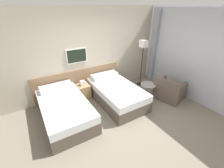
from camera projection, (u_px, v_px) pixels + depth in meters
name	position (u px, v px, depth m)	size (l,w,h in m)	color
ground_plane	(124.00, 122.00, 3.88)	(16.00, 16.00, 0.00)	slate
wall_headboard	(89.00, 55.00, 4.75)	(10.00, 0.10, 2.70)	#B7AD99
wall_window	(201.00, 58.00, 4.28)	(0.21, 4.43, 2.70)	white
bed_near_door	(65.00, 110.00, 3.88)	(1.10, 1.96, 0.67)	brown
bed_near_window	(116.00, 93.00, 4.61)	(1.10, 1.96, 0.67)	brown
nightstand	(83.00, 91.00, 4.80)	(0.38, 0.42, 0.60)	#9E7A51
floor_lamp	(143.00, 49.00, 5.13)	(0.24, 0.24, 1.66)	black
side_table	(148.00, 88.00, 4.76)	(0.48, 0.48, 0.49)	gray
armchair	(169.00, 91.00, 4.78)	(0.98, 0.98, 0.76)	brown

